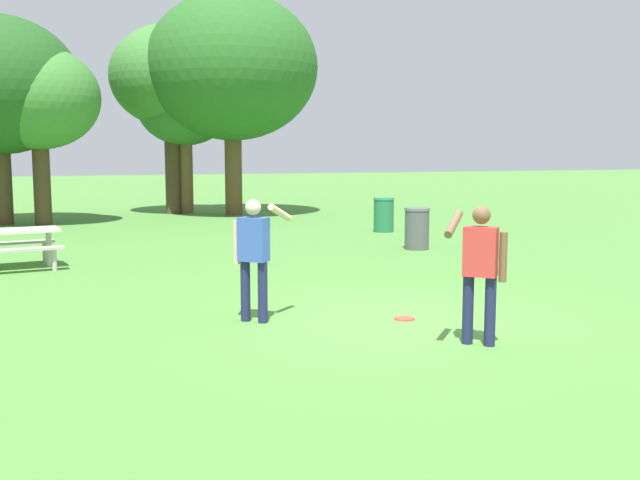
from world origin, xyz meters
The scene contains 11 objects.
ground_plane centered at (0.00, 0.00, 0.00)m, with size 120.00×120.00×0.00m, color #4C8438.
person_thrower centered at (-1.85, 0.60, 0.96)m, with size 0.84×0.49×1.64m.
person_catcher centered at (0.34, -1.43, 0.96)m, with size 0.84×0.49×1.64m.
frisbee centered at (0.10, 0.05, 0.01)m, with size 0.28×0.28×0.03m, color #E04733.
picnic_table_near centered at (-5.17, 6.38, 0.56)m, with size 1.91×1.68×0.77m.
trash_can_beside_table centered at (3.46, 6.38, 0.48)m, with size 0.59×0.59×0.96m.
trash_can_further_along centered at (4.24, 9.97, 0.48)m, with size 0.59×0.59×0.96m.
tree_far_right centered at (-4.80, 15.22, 3.81)m, with size 3.67×3.67×5.41m.
tree_slender_mid centered at (-0.47, 17.94, 4.82)m, with size 4.25×4.25×6.67m.
tree_back_left centered at (0.01, 17.97, 3.84)m, with size 3.41×3.41×5.34m.
tree_back_right centered at (1.47, 16.66, 5.09)m, with size 5.92×5.92×7.64m.
Camera 1 is at (-4.21, -8.80, 2.29)m, focal length 41.37 mm.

